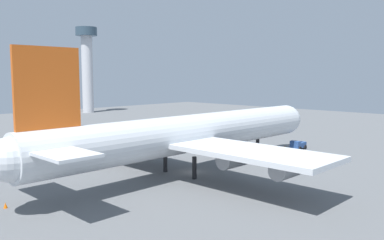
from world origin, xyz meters
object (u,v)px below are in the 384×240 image
object	(u,v)px
cargo_airplane	(191,134)
safety_cone_tail	(5,205)
safety_cone_nose	(284,148)
catering_truck	(298,145)
control_tower	(87,62)

from	to	relation	value
cargo_airplane	safety_cone_tail	distance (m)	29.88
safety_cone_nose	safety_cone_tail	xyz separation A→B (m)	(-58.61, 3.48, -0.05)
safety_cone_nose	safety_cone_tail	bearing A→B (deg)	176.60
catering_truck	control_tower	bearing A→B (deg)	81.63
cargo_airplane	control_tower	xyz separation A→B (m)	(47.99, 110.35, 15.43)
cargo_airplane	safety_cone_tail	world-z (taller)	cargo_airplane
cargo_airplane	catering_truck	xyz separation A→B (m)	(31.42, -2.22, -5.47)
safety_cone_tail	catering_truck	bearing A→B (deg)	-5.39
catering_truck	safety_cone_nose	xyz separation A→B (m)	(-1.83, 2.22, -0.67)
catering_truck	safety_cone_tail	xyz separation A→B (m)	(-60.44, 5.70, -0.72)
cargo_airplane	safety_cone_tail	xyz separation A→B (m)	(-29.02, 3.48, -6.20)
catering_truck	safety_cone_nose	size ratio (longest dim) A/B	5.53
safety_cone_tail	control_tower	world-z (taller)	control_tower
cargo_airplane	safety_cone_tail	size ratio (longest dim) A/B	93.26
catering_truck	control_tower	distance (m)	115.69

